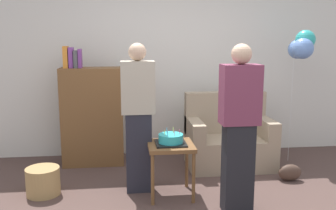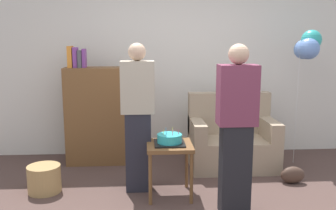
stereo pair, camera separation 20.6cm
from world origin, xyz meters
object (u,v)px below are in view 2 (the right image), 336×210
(couch, at_px, (232,141))
(wicker_basket, at_px, (44,179))
(bookshelf, at_px, (96,114))
(person_holding_cake, at_px, (236,130))
(side_table, at_px, (170,152))
(handbag, at_px, (293,175))
(balloon_bunch, at_px, (308,46))
(birthday_cake, at_px, (170,139))
(person_blowing_candles, at_px, (138,117))

(couch, xyz_separation_m, wicker_basket, (-2.26, -0.70, -0.19))
(bookshelf, xyz_separation_m, wicker_basket, (-0.46, -0.97, -0.52))
(person_holding_cake, bearing_deg, side_table, -23.81)
(side_table, bearing_deg, wicker_basket, 172.36)
(bookshelf, relative_size, handbag, 5.64)
(couch, height_order, balloon_bunch, balloon_bunch)
(birthday_cake, height_order, balloon_bunch, balloon_bunch)
(person_blowing_candles, distance_m, person_holding_cake, 1.12)
(wicker_basket, xyz_separation_m, handbag, (2.84, 0.07, -0.05))
(person_holding_cake, xyz_separation_m, balloon_bunch, (1.26, 1.38, 0.74))
(person_holding_cake, distance_m, balloon_bunch, 2.01)
(side_table, height_order, person_holding_cake, person_holding_cake)
(balloon_bunch, bearing_deg, couch, -176.71)
(couch, distance_m, balloon_bunch, 1.57)
(side_table, height_order, handbag, side_table)
(bookshelf, bearing_deg, person_holding_cake, -46.61)
(person_blowing_candles, distance_m, wicker_basket, 1.24)
(balloon_bunch, bearing_deg, person_blowing_candles, -161.16)
(bookshelf, distance_m, person_holding_cake, 2.20)
(couch, xyz_separation_m, birthday_cake, (-0.88, -0.88, 0.29))
(side_table, height_order, balloon_bunch, balloon_bunch)
(wicker_basket, xyz_separation_m, balloon_bunch, (3.23, 0.75, 1.43))
(wicker_basket, height_order, handbag, wicker_basket)
(person_holding_cake, height_order, balloon_bunch, balloon_bunch)
(person_blowing_candles, bearing_deg, couch, 39.88)
(couch, height_order, side_table, couch)
(side_table, distance_m, person_holding_cake, 0.82)
(bookshelf, relative_size, wicker_basket, 4.38)
(side_table, bearing_deg, birthday_cake, 15.61)
(handbag, bearing_deg, side_table, -170.25)
(handbag, distance_m, balloon_bunch, 1.67)
(bookshelf, bearing_deg, handbag, -20.88)
(couch, bearing_deg, bookshelf, 171.26)
(bookshelf, xyz_separation_m, person_holding_cake, (1.51, -1.59, 0.16))
(birthday_cake, relative_size, wicker_basket, 0.89)
(side_table, xyz_separation_m, handbag, (1.46, 0.25, -0.39))
(couch, height_order, bookshelf, bookshelf)
(side_table, distance_m, balloon_bunch, 2.35)
(person_blowing_candles, bearing_deg, balloon_bunch, 29.12)
(couch, distance_m, person_holding_cake, 1.44)
(birthday_cake, bearing_deg, person_holding_cake, -36.22)
(couch, height_order, birthday_cake, couch)
(side_table, xyz_separation_m, birthday_cake, (0.00, 0.00, 0.14))
(person_holding_cake, bearing_deg, bookshelf, -34.21)
(birthday_cake, bearing_deg, side_table, -164.39)
(couch, bearing_deg, birthday_cake, -135.07)
(wicker_basket, bearing_deg, side_table, -7.64)
(side_table, distance_m, person_blowing_candles, 0.51)
(bookshelf, relative_size, balloon_bunch, 0.88)
(bookshelf, distance_m, balloon_bunch, 2.92)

